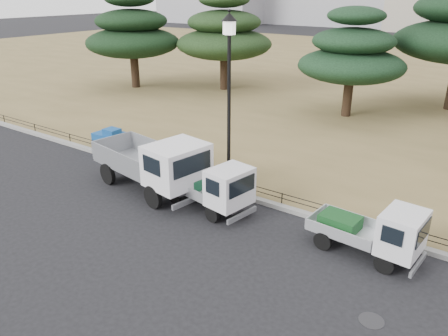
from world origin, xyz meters
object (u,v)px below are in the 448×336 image
Objects in this scene: truck_kei_front at (213,186)px; street_lamp at (229,75)px; truck_kei_rear at (373,231)px; tarp_pile at (111,139)px; truck_large at (154,161)px.

street_lamp is at bearing 115.06° from truck_kei_front.
street_lamp reaches higher than truck_kei_rear.
tarp_pile is (-13.18, 1.83, -0.27)m from truck_kei_rear.
truck_kei_rear is at bearing -12.92° from street_lamp.
truck_kei_rear is (5.53, 0.31, -0.05)m from truck_kei_front.
truck_kei_front reaches higher than truck_kei_rear.
truck_large is 5.43m from tarp_pile.
truck_kei_front is at bearing -74.45° from street_lamp.
truck_kei_rear is (8.25, 0.34, -0.40)m from truck_large.
street_lamp reaches higher than tarp_pile.
street_lamp reaches higher than truck_large.
truck_kei_front is at bearing -15.59° from tarp_pile.
truck_kei_rear reaches higher than tarp_pile.
truck_kei_front is (2.72, 0.03, -0.35)m from truck_large.
truck_large is 2.74m from truck_kei_front.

